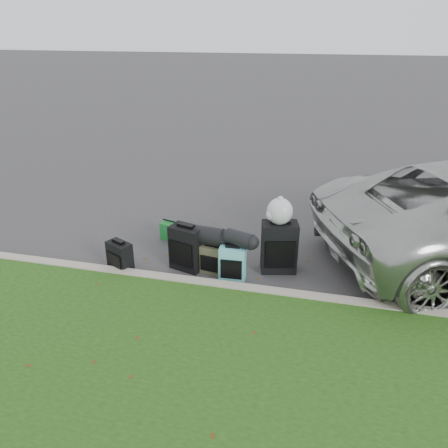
% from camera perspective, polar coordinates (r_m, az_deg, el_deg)
% --- Properties ---
extents(ground, '(120.00, 120.00, 0.00)m').
position_cam_1_polar(ground, '(7.42, 0.39, -4.57)').
color(ground, '#383535').
rests_on(ground, ground).
extents(curb, '(120.00, 0.18, 0.15)m').
position_cam_1_polar(curb, '(6.55, -1.62, -8.13)').
color(curb, '#9E937F').
rests_on(curb, ground).
extents(suitcase_small_black, '(0.47, 0.38, 0.51)m').
position_cam_1_polar(suitcase_small_black, '(7.13, -13.42, -4.25)').
color(suitcase_small_black, black).
rests_on(suitcase_small_black, ground).
extents(suitcase_large_black_left, '(0.57, 0.43, 0.73)m').
position_cam_1_polar(suitcase_large_black_left, '(7.01, -4.89, -3.10)').
color(suitcase_large_black_left, black).
rests_on(suitcase_large_black_left, ground).
extents(suitcase_olive, '(0.37, 0.26, 0.47)m').
position_cam_1_polar(suitcase_olive, '(6.93, -1.59, -4.60)').
color(suitcase_olive, '#3F3D29').
rests_on(suitcase_olive, ground).
extents(suitcase_teal, '(0.41, 0.26, 0.56)m').
position_cam_1_polar(suitcase_teal, '(6.71, 1.13, -5.19)').
color(suitcase_teal, teal).
rests_on(suitcase_teal, ground).
extents(suitcase_large_black_right, '(0.62, 0.45, 0.83)m').
position_cam_1_polar(suitcase_large_black_right, '(6.95, 7.21, -3.00)').
color(suitcase_large_black_right, black).
rests_on(suitcase_large_black_right, ground).
extents(tote_green, '(0.33, 0.29, 0.32)m').
position_cam_1_polar(tote_green, '(8.10, -7.13, -0.85)').
color(tote_green, '#1A772C').
rests_on(tote_green, ground).
extents(tote_navy, '(0.29, 0.25, 0.27)m').
position_cam_1_polar(tote_navy, '(7.89, -5.71, -1.70)').
color(tote_navy, navy).
rests_on(tote_navy, ground).
extents(duffel_left, '(0.57, 0.35, 0.29)m').
position_cam_1_polar(duffel_left, '(6.82, -2.29, -1.51)').
color(duffel_left, black).
rests_on(duffel_left, suitcase_olive).
extents(duffel_right, '(0.49, 0.38, 0.24)m').
position_cam_1_polar(duffel_right, '(6.56, 2.03, -1.95)').
color(duffel_right, black).
rests_on(duffel_right, suitcase_teal).
extents(trash_bag, '(0.40, 0.40, 0.40)m').
position_cam_1_polar(trash_bag, '(6.69, 7.30, 1.66)').
color(trash_bag, silver).
rests_on(trash_bag, suitcase_large_black_right).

